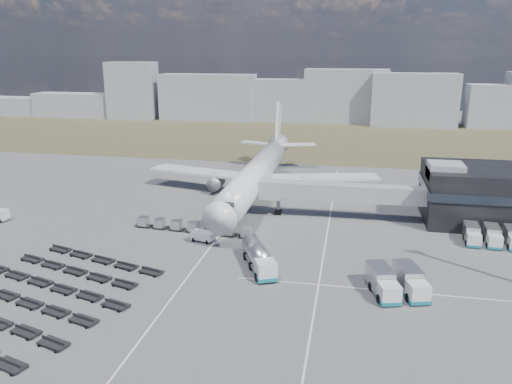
# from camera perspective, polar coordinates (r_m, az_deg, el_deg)

# --- Properties ---
(ground) EXTENTS (420.00, 420.00, 0.00)m
(ground) POSITION_cam_1_polar(r_m,az_deg,el_deg) (78.07, -4.27, -6.97)
(ground) COLOR #565659
(ground) RESTS_ON ground
(grass_strip) EXTENTS (420.00, 90.00, 0.01)m
(grass_strip) POSITION_cam_1_polar(r_m,az_deg,el_deg) (182.89, 4.85, 6.25)
(grass_strip) COLOR #48472B
(grass_strip) RESTS_ON ground
(lane_markings) EXTENTS (47.12, 110.00, 0.01)m
(lane_markings) POSITION_cam_1_polar(r_m,az_deg,el_deg) (78.96, 3.21, -6.67)
(lane_markings) COLOR silver
(lane_markings) RESTS_ON ground
(terminal) EXTENTS (30.40, 16.40, 11.00)m
(terminal) POSITION_cam_1_polar(r_m,az_deg,el_deg) (100.63, 27.02, -0.29)
(terminal) COLOR black
(terminal) RESTS_ON ground
(jet_bridge) EXTENTS (30.30, 3.80, 7.05)m
(jet_bridge) POSITION_cam_1_polar(r_m,az_deg,el_deg) (93.27, 8.48, 0.01)
(jet_bridge) COLOR #939399
(jet_bridge) RESTS_ON ground
(airliner) EXTENTS (51.59, 64.53, 17.62)m
(airliner) POSITION_cam_1_polar(r_m,az_deg,el_deg) (106.50, 0.24, 2.30)
(airliner) COLOR silver
(airliner) RESTS_ON ground
(skyline) EXTENTS (302.22, 19.05, 25.61)m
(skyline) POSITION_cam_1_polar(r_m,az_deg,el_deg) (221.44, 6.94, 10.43)
(skyline) COLOR #979AA4
(skyline) RESTS_ON ground
(fuel_tanker) EXTENTS (7.00, 10.99, 3.50)m
(fuel_tanker) POSITION_cam_1_polar(r_m,az_deg,el_deg) (71.94, 0.31, -7.45)
(fuel_tanker) COLOR silver
(fuel_tanker) RESTS_ON ground
(pushback_tug) EXTENTS (4.02, 2.85, 1.60)m
(pushback_tug) POSITION_cam_1_polar(r_m,az_deg,el_deg) (82.76, -6.09, -5.07)
(pushback_tug) COLOR silver
(pushback_tug) RESTS_ON ground
(catering_truck) EXTENTS (3.18, 6.35, 2.80)m
(catering_truck) POSITION_cam_1_polar(r_m,az_deg,el_deg) (111.57, 3.28, 0.85)
(catering_truck) COLOR silver
(catering_truck) RESTS_ON ground
(service_trucks_near) EXTENTS (8.01, 8.88, 3.01)m
(service_trucks_near) POSITION_cam_1_polar(r_m,az_deg,el_deg) (67.46, 15.78, -9.84)
(service_trucks_near) COLOR silver
(service_trucks_near) RESTS_ON ground
(service_trucks_far) EXTENTS (11.91, 7.13, 2.55)m
(service_trucks_far) POSITION_cam_1_polar(r_m,az_deg,el_deg) (89.78, 26.39, -4.61)
(service_trucks_far) COLOR silver
(service_trucks_far) RESTS_ON ground
(uld_row) EXTENTS (21.74, 3.51, 1.68)m
(uld_row) POSITION_cam_1_polar(r_m,az_deg,el_deg) (86.73, -7.16, -3.97)
(uld_row) COLOR black
(uld_row) RESTS_ON ground
(baggage_dollies) EXTENTS (30.78, 31.16, 0.81)m
(baggage_dollies) POSITION_cam_1_polar(r_m,az_deg,el_deg) (71.20, -24.45, -10.42)
(baggage_dollies) COLOR black
(baggage_dollies) RESTS_ON ground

